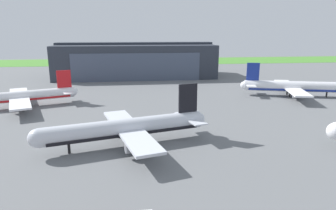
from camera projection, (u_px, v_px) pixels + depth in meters
ground_plane at (134, 138)px, 68.67m from camera, size 440.00×440.00×0.00m
grass_field_strip at (131, 62)px, 243.64m from camera, size 440.00×56.00×0.08m
maintenance_hangar at (136, 60)px, 161.68m from camera, size 83.38×34.13×18.48m
airliner_far_right at (293, 87)px, 112.61m from camera, size 38.49×34.12×12.53m
airliner_near_right at (126, 128)px, 63.50m from camera, size 37.20×30.64×12.62m
airliner_far_left at (17, 97)px, 95.61m from camera, size 36.61×34.29×11.30m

